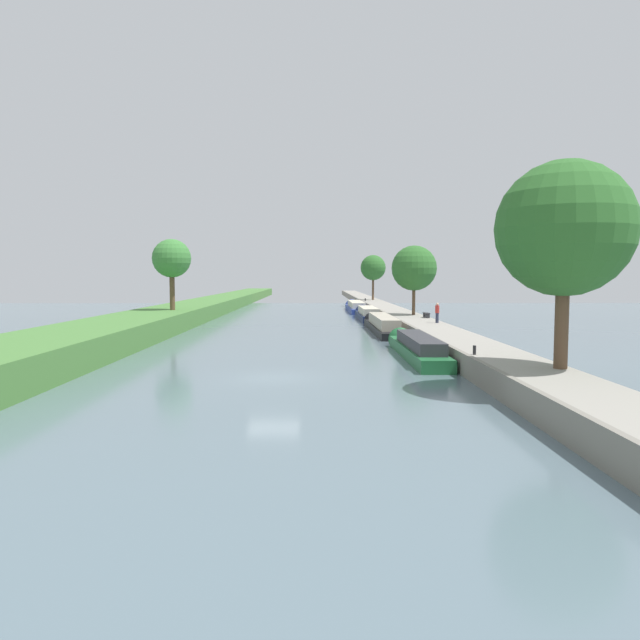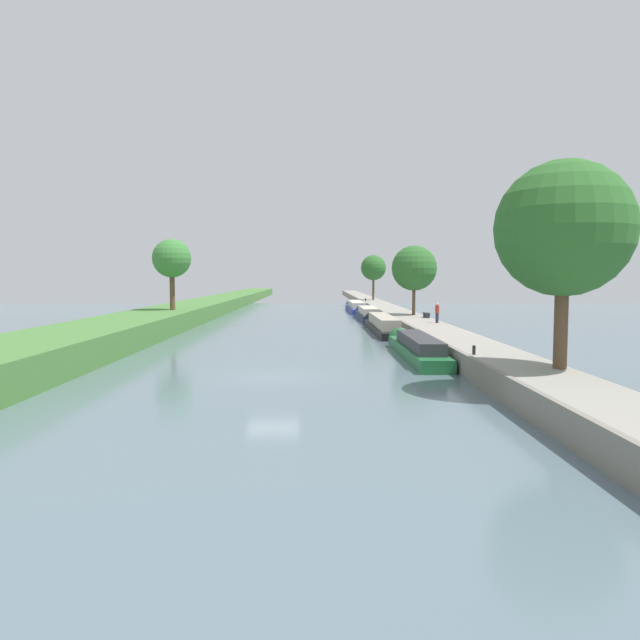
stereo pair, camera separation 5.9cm
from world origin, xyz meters
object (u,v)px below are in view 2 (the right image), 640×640
narrowboat_blue (356,307)px  mooring_bollard_near (474,350)px  narrowboat_green (416,347)px  narrowboat_black (382,324)px  park_bench (426,314)px  person_walking (437,312)px  narrowboat_navy (367,314)px  mooring_bollard_far (366,300)px

narrowboat_blue → mooring_bollard_near: 54.72m
narrowboat_green → narrowboat_black: 16.79m
park_bench → narrowboat_green: bearing=-102.6°
narrowboat_blue → park_bench: park_bench is taller
mooring_bollard_near → person_walking: bearing=83.5°
narrowboat_black → mooring_bollard_near: mooring_bollard_near is taller
narrowboat_navy → mooring_bollard_near: mooring_bollard_near is taller
park_bench → mooring_bollard_near: bearing=-95.6°
park_bench → person_walking: bearing=-92.6°
narrowboat_navy → narrowboat_blue: narrowboat_blue is taller
narrowboat_black → narrowboat_navy: (0.05, 15.22, -0.02)m
narrowboat_navy → mooring_bollard_near: 39.32m
narrowboat_black → park_bench: bearing=21.8°
narrowboat_green → park_bench: (4.15, 18.53, 0.86)m
narrowboat_blue → mooring_bollard_far: 8.13m
narrowboat_black → narrowboat_blue: bearing=90.5°
narrowboat_green → narrowboat_black: bearing=90.7°
narrowboat_black → person_walking: 6.12m
narrowboat_navy → mooring_bollard_far: bearing=85.6°
mooring_bollard_far → narrowboat_green: bearing=-91.7°
narrowboat_green → mooring_bollard_near: mooring_bollard_near is taller
narrowboat_green → narrowboat_navy: 32.01m
narrowboat_green → park_bench: 19.01m
person_walking → mooring_bollard_far: bearing=93.0°
narrowboat_green → park_bench: size_ratio=9.01×
narrowboat_navy → mooring_bollard_far: size_ratio=29.69×
narrowboat_green → narrowboat_black: size_ratio=0.80×
narrowboat_navy → mooring_bollard_far: mooring_bollard_far is taller
narrowboat_navy → person_walking: 20.04m
narrowboat_black → narrowboat_blue: narrowboat_black is taller
person_walking → mooring_bollard_near: person_walking is taller
narrowboat_navy → narrowboat_green: bearing=-89.7°
narrowboat_black → park_bench: 4.75m
narrowboat_green → mooring_bollard_far: size_ratio=30.03×
mooring_bollard_near → park_bench: size_ratio=0.30×
narrowboat_blue → mooring_bollard_far: bearing=75.3°
park_bench → narrowboat_black: bearing=-158.2°
narrowboat_green → narrowboat_navy: size_ratio=1.01×
narrowboat_black → mooring_bollard_near: 24.13m
narrowboat_blue → person_walking: person_walking is taller
narrowboat_blue → person_walking: bearing=-83.0°
narrowboat_black → mooring_bollard_far: mooring_bollard_far is taller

